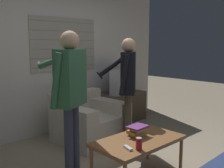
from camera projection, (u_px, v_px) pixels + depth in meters
wall_back at (49, 59)px, 4.42m from camera, size 5.20×0.08×2.55m
armchair_beige at (89, 121)px, 4.18m from camera, size 1.01×0.98×0.76m
coffee_table at (138, 143)px, 2.97m from camera, size 1.04×0.59×0.46m
tv_stand at (120, 107)px, 5.22m from camera, size 1.04×0.50×0.58m
tv at (120, 81)px, 5.14m from camera, size 0.77×0.57×0.47m
person_left_standing at (70, 86)px, 2.92m from camera, size 0.52×0.82×1.67m
person_right_standing at (128, 79)px, 3.84m from camera, size 0.49×0.75×1.61m
book_stack at (137, 130)px, 3.06m from camera, size 0.24×0.20×0.13m
soda_can at (139, 144)px, 2.65m from camera, size 0.07×0.07×0.13m
spare_remote at (128, 148)px, 2.68m from camera, size 0.07×0.14×0.02m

